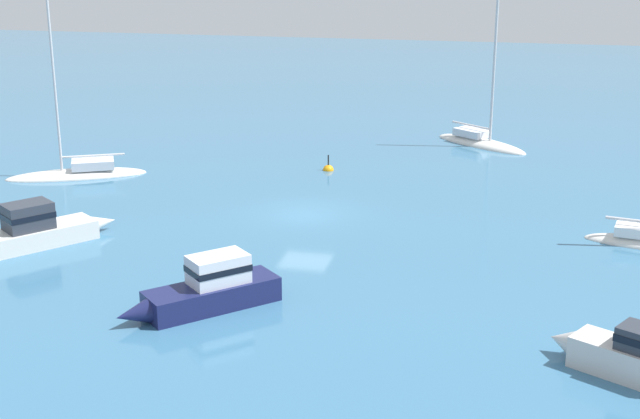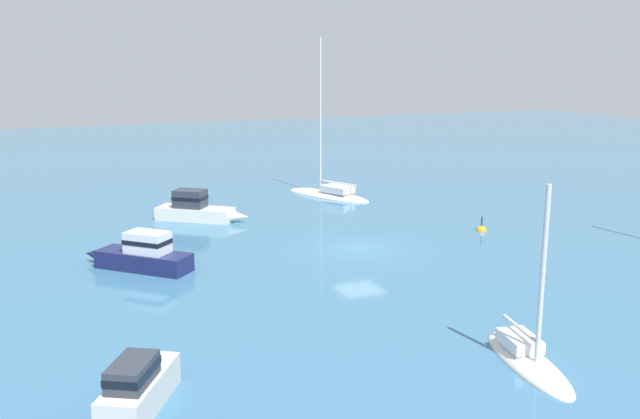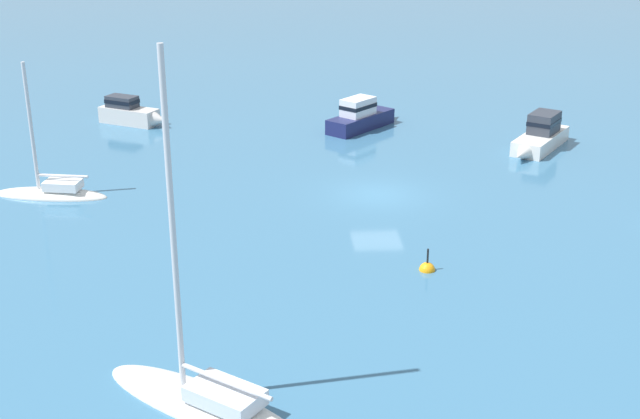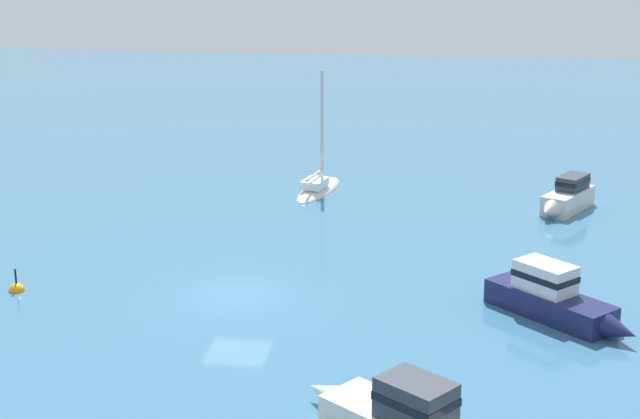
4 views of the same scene
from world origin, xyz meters
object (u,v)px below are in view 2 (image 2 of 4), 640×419
Objects in this scene: motor_cruiser at (140,255)px; sailboat_1 at (527,359)px; powerboat at (142,383)px; sailboat at (329,194)px; channel_buoy at (481,231)px; launch at (197,209)px.

motor_cruiser is 20.35m from sailboat_1.
sailboat_1 is (-2.18, -13.32, -0.57)m from powerboat.
sailboat is at bearing -178.78° from sailboat_1.
sailboat is 31.39m from sailboat_1.
sailboat_1 is 5.62× the size of channel_buoy.
motor_cruiser is at bearing 103.38° from sailboat.
channel_buoy is (0.10, -21.17, -0.77)m from motor_cruiser.
sailboat_1 reaches higher than motor_cruiser.
motor_cruiser is (-9.86, 5.13, 0.02)m from launch.
launch is 18.79m from channel_buoy.
powerboat is 0.67× the size of sailboat_1.
motor_cruiser reaches higher than channel_buoy.
sailboat_1 is at bearing 149.82° from channel_buoy.
powerboat is 13.51m from sailboat_1.
launch is 0.47× the size of sailboat.
powerboat is 0.88× the size of motor_cruiser.
motor_cruiser is at bearing -80.36° from launch.
sailboat_1 is (-16.95, -11.25, -0.61)m from motor_cruiser.
sailboat_1 is at bearing -69.84° from powerboat.
sailboat_1 is (-30.94, 5.29, -0.02)m from sailboat.
sailboat_1 is at bearing 143.46° from sailboat.
sailboat_1 is at bearing -40.02° from launch.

